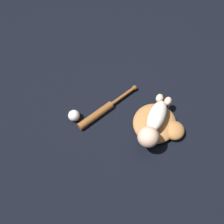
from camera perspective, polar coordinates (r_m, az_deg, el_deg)
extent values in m
plane|color=black|center=(1.43, 12.53, -2.31)|extent=(6.00, 6.00, 0.00)
ellipsoid|color=#A8703D|center=(1.37, 11.06, -2.79)|extent=(0.36, 0.34, 0.08)
ellipsoid|color=#A8703D|center=(1.38, 15.98, -4.65)|extent=(0.16, 0.16, 0.08)
ellipsoid|color=silver|center=(1.30, 11.64, -1.01)|extent=(0.25, 0.17, 0.09)
sphere|color=beige|center=(1.21, 9.43, -6.42)|extent=(0.12, 0.12, 0.12)
ellipsoid|color=beige|center=(1.41, 14.40, 2.78)|extent=(0.07, 0.06, 0.05)
ellipsoid|color=beige|center=(1.41, 12.30, 3.56)|extent=(0.07, 0.06, 0.05)
cylinder|color=brown|center=(1.40, -4.27, -0.90)|extent=(0.26, 0.07, 0.05)
cylinder|color=brown|center=(1.48, 2.94, 4.24)|extent=(0.22, 0.04, 0.02)
sphere|color=brown|center=(1.53, 5.91, 6.33)|extent=(0.03, 0.03, 0.03)
sphere|color=white|center=(1.40, -9.90, -0.93)|extent=(0.07, 0.07, 0.07)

